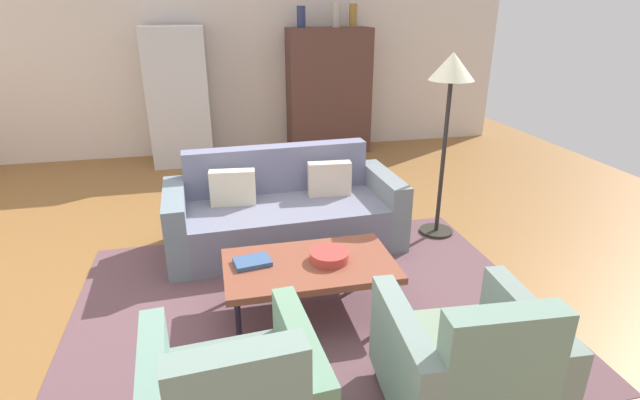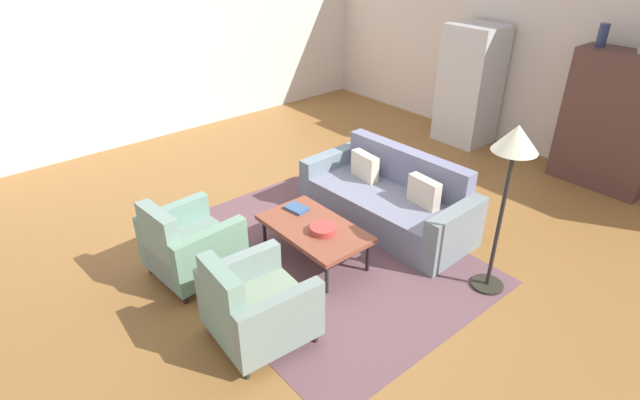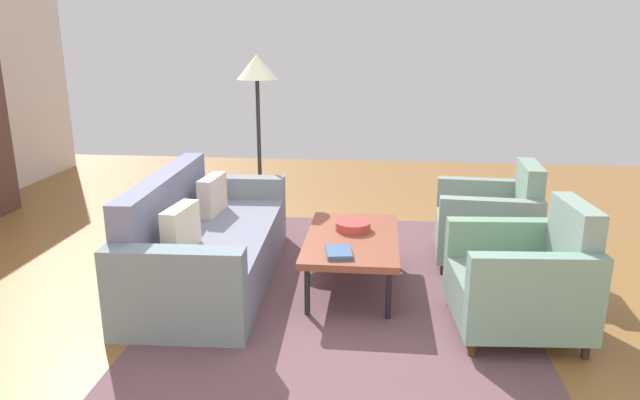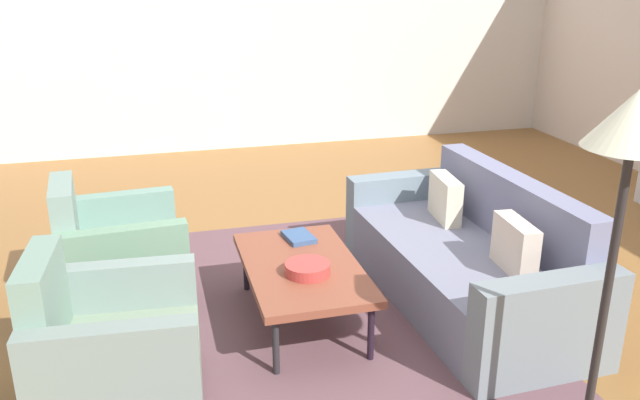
{
  "view_description": "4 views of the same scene",
  "coord_description": "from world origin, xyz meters",
  "px_view_note": "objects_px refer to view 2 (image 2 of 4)",
  "views": [
    {
      "loc": [
        -0.36,
        -3.55,
        2.09
      ],
      "look_at": [
        0.36,
        -0.41,
        0.79
      ],
      "focal_mm": 27.18,
      "sensor_mm": 36.0,
      "label": 1
    },
    {
      "loc": [
        3.73,
        -3.48,
        3.26
      ],
      "look_at": [
        0.09,
        -0.42,
        0.59
      ],
      "focal_mm": 28.51,
      "sensor_mm": 36.0,
      "label": 2
    },
    {
      "loc": [
        -3.9,
        -0.81,
        1.86
      ],
      "look_at": [
        0.23,
        -0.37,
        0.69
      ],
      "focal_mm": 32.1,
      "sensor_mm": 36.0,
      "label": 3
    },
    {
      "loc": [
        3.9,
        -1.49,
        2.18
      ],
      "look_at": [
        0.11,
        -0.47,
        0.78
      ],
      "focal_mm": 37.02,
      "sensor_mm": 36.0,
      "label": 4
    }
  ],
  "objects_px": {
    "couch": "(390,200)",
    "cabinet": "(612,122)",
    "armchair_left": "(187,247)",
    "coffee_table": "(314,229)",
    "armchair_right": "(253,308)",
    "vase_tall": "(603,35)",
    "refrigerator": "(470,85)",
    "book_stack": "(297,208)",
    "fruit_bowl": "(323,229)",
    "floor_lamp": "(513,155)"
  },
  "relations": [
    {
      "from": "couch",
      "to": "cabinet",
      "type": "bearing_deg",
      "value": -113.68
    },
    {
      "from": "armchair_left",
      "to": "coffee_table",
      "type": "bearing_deg",
      "value": 58.78
    },
    {
      "from": "armchair_right",
      "to": "vase_tall",
      "type": "xyz_separation_m",
      "value": [
        0.15,
        5.29,
        1.6
      ]
    },
    {
      "from": "cabinet",
      "to": "refrigerator",
      "type": "height_order",
      "value": "refrigerator"
    },
    {
      "from": "armchair_right",
      "to": "vase_tall",
      "type": "relative_size",
      "value": 3.08
    },
    {
      "from": "armchair_right",
      "to": "book_stack",
      "type": "distance_m",
      "value": 1.59
    },
    {
      "from": "coffee_table",
      "to": "book_stack",
      "type": "bearing_deg",
      "value": 169.58
    },
    {
      "from": "book_stack",
      "to": "armchair_right",
      "type": "bearing_deg",
      "value": -51.38
    },
    {
      "from": "armchair_right",
      "to": "fruit_bowl",
      "type": "xyz_separation_m",
      "value": [
        -0.45,
        1.17,
        0.1
      ]
    },
    {
      "from": "armchair_right",
      "to": "vase_tall",
      "type": "distance_m",
      "value": 5.53
    },
    {
      "from": "coffee_table",
      "to": "refrigerator",
      "type": "xyz_separation_m",
      "value": [
        -1.0,
        4.02,
        0.55
      ]
    },
    {
      "from": "fruit_bowl",
      "to": "couch",
      "type": "bearing_deg",
      "value": 97.1
    },
    {
      "from": "refrigerator",
      "to": "couch",
      "type": "bearing_deg",
      "value": -70.72
    },
    {
      "from": "book_stack",
      "to": "cabinet",
      "type": "bearing_deg",
      "value": 69.16
    },
    {
      "from": "refrigerator",
      "to": "armchair_right",
      "type": "bearing_deg",
      "value": -72.95
    },
    {
      "from": "book_stack",
      "to": "floor_lamp",
      "type": "relative_size",
      "value": 0.16
    },
    {
      "from": "armchair_left",
      "to": "book_stack",
      "type": "height_order",
      "value": "armchair_left"
    },
    {
      "from": "cabinet",
      "to": "coffee_table",
      "type": "bearing_deg",
      "value": -105.56
    },
    {
      "from": "couch",
      "to": "armchair_right",
      "type": "xyz_separation_m",
      "value": [
        0.6,
        -2.35,
        0.06
      ]
    },
    {
      "from": "couch",
      "to": "cabinet",
      "type": "xyz_separation_m",
      "value": [
        1.15,
        2.94,
        0.61
      ]
    },
    {
      "from": "armchair_left",
      "to": "book_stack",
      "type": "distance_m",
      "value": 1.26
    },
    {
      "from": "fruit_bowl",
      "to": "vase_tall",
      "type": "xyz_separation_m",
      "value": [
        0.6,
        4.12,
        1.5
      ]
    },
    {
      "from": "coffee_table",
      "to": "vase_tall",
      "type": "height_order",
      "value": "vase_tall"
    },
    {
      "from": "armchair_right",
      "to": "vase_tall",
      "type": "bearing_deg",
      "value": 92.26
    },
    {
      "from": "vase_tall",
      "to": "armchair_left",
      "type": "bearing_deg",
      "value": -104.26
    },
    {
      "from": "armchair_left",
      "to": "fruit_bowl",
      "type": "relative_size",
      "value": 3.18
    },
    {
      "from": "coffee_table",
      "to": "armchair_right",
      "type": "xyz_separation_m",
      "value": [
        0.6,
        -1.17,
        -0.03
      ]
    },
    {
      "from": "armchair_left",
      "to": "refrigerator",
      "type": "distance_m",
      "value": 5.24
    },
    {
      "from": "coffee_table",
      "to": "book_stack",
      "type": "xyz_separation_m",
      "value": [
        -0.39,
        0.07,
        0.05
      ]
    },
    {
      "from": "couch",
      "to": "armchair_left",
      "type": "height_order",
      "value": "armchair_left"
    },
    {
      "from": "vase_tall",
      "to": "floor_lamp",
      "type": "bearing_deg",
      "value": -76.55
    },
    {
      "from": "armchair_left",
      "to": "vase_tall",
      "type": "xyz_separation_m",
      "value": [
        1.34,
        5.29,
        1.6
      ]
    },
    {
      "from": "couch",
      "to": "vase_tall",
      "type": "xyz_separation_m",
      "value": [
        0.75,
        2.94,
        1.65
      ]
    },
    {
      "from": "coffee_table",
      "to": "floor_lamp",
      "type": "height_order",
      "value": "floor_lamp"
    },
    {
      "from": "couch",
      "to": "book_stack",
      "type": "bearing_deg",
      "value": 68.41
    },
    {
      "from": "armchair_left",
      "to": "vase_tall",
      "type": "relative_size",
      "value": 3.08
    },
    {
      "from": "coffee_table",
      "to": "cabinet",
      "type": "relative_size",
      "value": 0.67
    },
    {
      "from": "book_stack",
      "to": "cabinet",
      "type": "relative_size",
      "value": 0.15
    },
    {
      "from": "floor_lamp",
      "to": "refrigerator",
      "type": "bearing_deg",
      "value": 129.68
    },
    {
      "from": "armchair_left",
      "to": "vase_tall",
      "type": "height_order",
      "value": "vase_tall"
    },
    {
      "from": "book_stack",
      "to": "fruit_bowl",
      "type": "bearing_deg",
      "value": -7.66
    },
    {
      "from": "coffee_table",
      "to": "armchair_right",
      "type": "relative_size",
      "value": 1.36
    },
    {
      "from": "armchair_left",
      "to": "vase_tall",
      "type": "bearing_deg",
      "value": 71.55
    },
    {
      "from": "armchair_right",
      "to": "fruit_bowl",
      "type": "height_order",
      "value": "armchair_right"
    },
    {
      "from": "couch",
      "to": "armchair_left",
      "type": "relative_size",
      "value": 2.42
    },
    {
      "from": "coffee_table",
      "to": "floor_lamp",
      "type": "bearing_deg",
      "value": 34.55
    },
    {
      "from": "fruit_bowl",
      "to": "book_stack",
      "type": "xyz_separation_m",
      "value": [
        -0.54,
        0.07,
        -0.02
      ]
    },
    {
      "from": "couch",
      "to": "fruit_bowl",
      "type": "relative_size",
      "value": 7.72
    },
    {
      "from": "armchair_left",
      "to": "cabinet",
      "type": "xyz_separation_m",
      "value": [
        1.74,
        5.29,
        0.56
      ]
    },
    {
      "from": "armchair_right",
      "to": "couch",
      "type": "bearing_deg",
      "value": 108.21
    }
  ]
}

